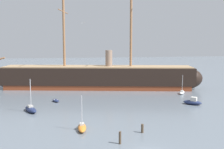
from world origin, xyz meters
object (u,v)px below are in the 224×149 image
(dinghy_alongside_bow, at_px, (56,101))
(motorboat_far_right, at_px, (190,85))
(sailboat_foreground_left, at_px, (82,127))
(seagull_in_flight, at_px, (82,23))
(sailboat_alongside_stern, at_px, (182,92))
(sailboat_mid_left, at_px, (31,109))
(mooring_piling_left_pair, at_px, (142,128))
(tall_ship, at_px, (98,77))
(motorboat_mid_right, at_px, (193,102))
(motorboat_distant_centre, at_px, (108,81))
(mooring_piling_nearest, at_px, (120,138))

(dinghy_alongside_bow, distance_m, motorboat_far_right, 44.85)
(sailboat_foreground_left, height_order, seagull_in_flight, seagull_in_flight)
(dinghy_alongside_bow, relative_size, sailboat_alongside_stern, 0.57)
(sailboat_mid_left, bearing_deg, mooring_piling_left_pair, -40.59)
(mooring_piling_left_pair, bearing_deg, dinghy_alongside_bow, 119.85)
(dinghy_alongside_bow, bearing_deg, sailboat_alongside_stern, 7.64)
(sailboat_foreground_left, xyz_separation_m, sailboat_mid_left, (-9.95, 13.84, 0.09))
(tall_ship, height_order, motorboat_far_right, tall_ship)
(tall_ship, bearing_deg, mooring_piling_left_pair, -86.64)
(motorboat_mid_right, bearing_deg, motorboat_distant_centre, 111.33)
(sailboat_foreground_left, bearing_deg, dinghy_alongside_bow, 102.62)
(sailboat_foreground_left, distance_m, motorboat_distant_centre, 53.00)
(motorboat_distant_centre, bearing_deg, mooring_piling_left_pair, -92.63)
(motorboat_distant_centre, bearing_deg, sailboat_mid_left, -120.33)
(tall_ship, distance_m, motorboat_distant_centre, 13.15)
(tall_ship, bearing_deg, seagull_in_flight, -107.34)
(dinghy_alongside_bow, bearing_deg, seagull_in_flight, -6.69)
(sailboat_alongside_stern, distance_m, motorboat_distant_centre, 29.78)
(tall_ship, xyz_separation_m, sailboat_alongside_stern, (22.31, -12.47, -3.18))
(motorboat_mid_right, xyz_separation_m, sailboat_alongside_stern, (2.83, 12.78, -0.19))
(motorboat_distant_centre, height_order, mooring_piling_nearest, mooring_piling_nearest)
(dinghy_alongside_bow, distance_m, mooring_piling_left_pair, 29.57)
(sailboat_mid_left, bearing_deg, seagull_in_flight, 35.16)
(motorboat_distant_centre, relative_size, mooring_piling_left_pair, 3.25)
(motorboat_mid_right, relative_size, mooring_piling_nearest, 2.39)
(sailboat_mid_left, relative_size, seagull_in_flight, 5.46)
(sailboat_alongside_stern, xyz_separation_m, mooring_piling_left_pair, (-19.80, -30.27, 0.28))
(sailboat_mid_left, xyz_separation_m, sailboat_alongside_stern, (39.37, 13.50, -0.15))
(sailboat_mid_left, distance_m, sailboat_alongside_stern, 41.62)
(mooring_piling_nearest, bearing_deg, motorboat_mid_right, 45.33)
(sailboat_mid_left, distance_m, motorboat_far_right, 52.94)
(dinghy_alongside_bow, xyz_separation_m, mooring_piling_nearest, (10.18, -29.90, 0.61))
(sailboat_foreground_left, distance_m, motorboat_mid_right, 30.33)
(sailboat_foreground_left, height_order, mooring_piling_left_pair, sailboat_foreground_left)
(sailboat_mid_left, height_order, mooring_piling_nearest, sailboat_mid_left)
(motorboat_mid_right, bearing_deg, dinghy_alongside_bow, 165.58)
(motorboat_distant_centre, bearing_deg, seagull_in_flight, -109.67)
(sailboat_mid_left, relative_size, mooring_piling_left_pair, 4.86)
(sailboat_foreground_left, xyz_separation_m, seagull_in_flight, (1.54, 21.93, 18.48))
(sailboat_alongside_stern, relative_size, seagull_in_flight, 4.08)
(dinghy_alongside_bow, relative_size, motorboat_distant_centre, 0.63)
(motorboat_mid_right, xyz_separation_m, dinghy_alongside_bow, (-31.68, 8.14, -0.31))
(motorboat_mid_right, height_order, sailboat_alongside_stern, sailboat_alongside_stern)
(sailboat_mid_left, xyz_separation_m, motorboat_distant_centre, (22.08, 37.75, 0.06))
(sailboat_alongside_stern, relative_size, mooring_piling_nearest, 2.82)
(tall_ship, distance_m, seagull_in_flight, 24.22)
(mooring_piling_left_pair, bearing_deg, sailboat_mid_left, 139.41)
(mooring_piling_left_pair, bearing_deg, motorboat_far_right, 56.71)
(sailboat_foreground_left, xyz_separation_m, motorboat_distant_centre, (12.14, 51.59, 0.15))
(motorboat_distant_centre, height_order, seagull_in_flight, seagull_in_flight)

